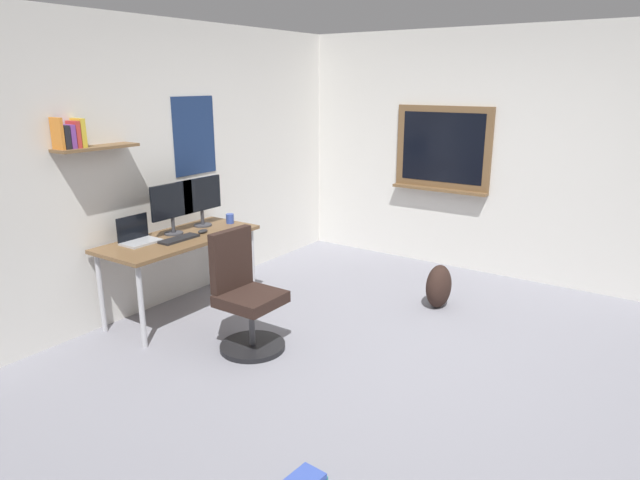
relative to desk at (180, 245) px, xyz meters
name	(u,v)px	position (x,y,z in m)	size (l,w,h in m)	color
ground_plane	(398,361)	(0.28, -2.05, -0.66)	(5.20, 5.20, 0.00)	gray
wall_back	(169,165)	(0.28, 0.40, 0.65)	(5.00, 0.30, 2.60)	silver
wall_right	(507,156)	(2.73, -2.02, 0.64)	(0.22, 5.00, 2.60)	silver
desk	(180,245)	(0.00, 0.00, 0.00)	(1.43, 0.64, 0.73)	brown
office_chair	(245,299)	(-0.18, -0.93, -0.25)	(0.52, 0.52, 0.95)	black
laptop	(138,236)	(-0.32, 0.15, 0.13)	(0.31, 0.21, 0.23)	#ADAFB5
monitor_primary	(172,205)	(0.04, 0.10, 0.34)	(0.46, 0.17, 0.46)	#38383D
monitor_secondary	(202,198)	(0.39, 0.10, 0.34)	(0.46, 0.17, 0.46)	#38383D
keyboard	(179,239)	(-0.07, -0.08, 0.08)	(0.37, 0.13, 0.02)	black
computer_mouse	(203,231)	(0.21, -0.08, 0.09)	(0.10, 0.06, 0.03)	#262628
coffee_mug	(230,219)	(0.62, -0.03, 0.12)	(0.08, 0.08, 0.09)	#334CA5
backpack	(439,286)	(1.46, -1.87, -0.45)	(0.32, 0.22, 0.41)	black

